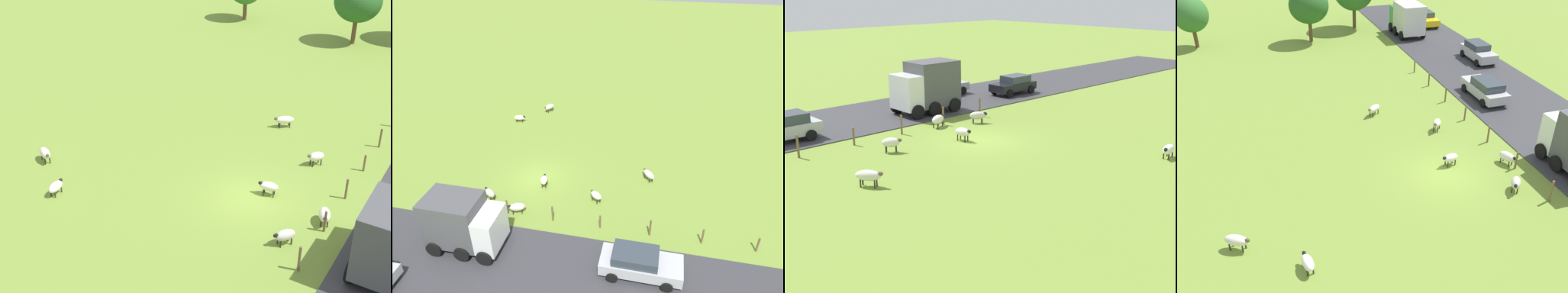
# 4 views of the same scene
# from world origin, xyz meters

# --- Properties ---
(ground_plane) EXTENTS (160.00, 160.00, 0.00)m
(ground_plane) POSITION_xyz_m (0.00, 0.00, 0.00)
(ground_plane) COLOR olive
(sheep_0) EXTENTS (0.90, 1.23, 0.77)m
(sheep_0) POSITION_xyz_m (4.06, -0.09, 0.49)
(sheep_0) COLOR silver
(sheep_0) RESTS_ON ground_plane
(sheep_1) EXTENTS (0.98, 1.06, 0.81)m
(sheep_1) POSITION_xyz_m (1.75, 4.92, 0.55)
(sheep_1) COLOR silver
(sheep_1) RESTS_ON ground_plane
(sheep_2) EXTENTS (0.62, 1.14, 0.71)m
(sheep_2) POSITION_xyz_m (-8.73, -4.87, 0.46)
(sheep_2) COLOR white
(sheep_2) RESTS_ON ground_plane
(sheep_3) EXTENTS (1.28, 1.01, 0.80)m
(sheep_3) POSITION_xyz_m (-11.59, -2.70, 0.55)
(sheep_3) COLOR silver
(sheep_3) RESTS_ON ground_plane
(sheep_4) EXTENTS (1.11, 0.66, 0.77)m
(sheep_4) POSITION_xyz_m (0.75, 0.76, 0.52)
(sheep_4) COLOR silver
(sheep_4) RESTS_ON ground_plane
(sheep_5) EXTENTS (1.02, 1.12, 0.77)m
(sheep_5) POSITION_xyz_m (3.05, -2.54, 0.51)
(sheep_5) COLOR beige
(sheep_5) RESTS_ON ground_plane
(sheep_6) EXTENTS (1.23, 1.10, 0.77)m
(sheep_6) POSITION_xyz_m (-1.65, 8.35, 0.52)
(sheep_6) COLOR silver
(sheep_6) RESTS_ON ground_plane
(tree_2) EXTENTS (4.11, 4.11, 5.65)m
(tree_2) POSITION_xyz_m (-2.97, 26.80, 3.80)
(tree_2) COLOR brown
(tree_2) RESTS_ON ground_plane
(fence_post_0) EXTENTS (0.12, 0.12, 1.29)m
(fence_post_0) POSITION_xyz_m (4.28, -3.87, 0.64)
(fence_post_0) COLOR brown
(fence_post_0) RESTS_ON ground_plane
(fence_post_1) EXTENTS (0.12, 0.12, 1.14)m
(fence_post_1) POSITION_xyz_m (4.28, -0.68, 0.57)
(fence_post_1) COLOR brown
(fence_post_1) RESTS_ON ground_plane
(fence_post_2) EXTENTS (0.12, 0.12, 1.18)m
(fence_post_2) POSITION_xyz_m (4.28, 2.50, 0.59)
(fence_post_2) COLOR brown
(fence_post_2) RESTS_ON ground_plane
(fence_post_3) EXTENTS (0.12, 0.12, 1.01)m
(fence_post_3) POSITION_xyz_m (4.28, 5.69, 0.50)
(fence_post_3) COLOR brown
(fence_post_3) RESTS_ON ground_plane
(fence_post_4) EXTENTS (0.12, 0.12, 1.23)m
(fence_post_4) POSITION_xyz_m (4.28, 8.88, 0.61)
(fence_post_4) COLOR brown
(fence_post_4) RESTS_ON ground_plane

